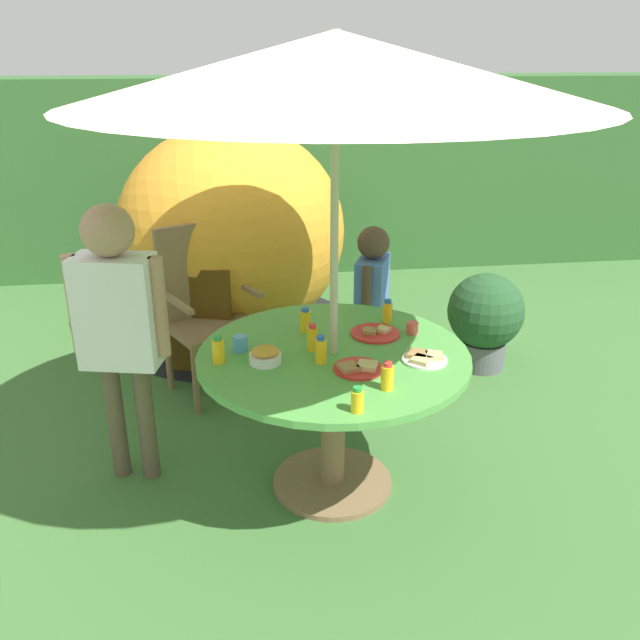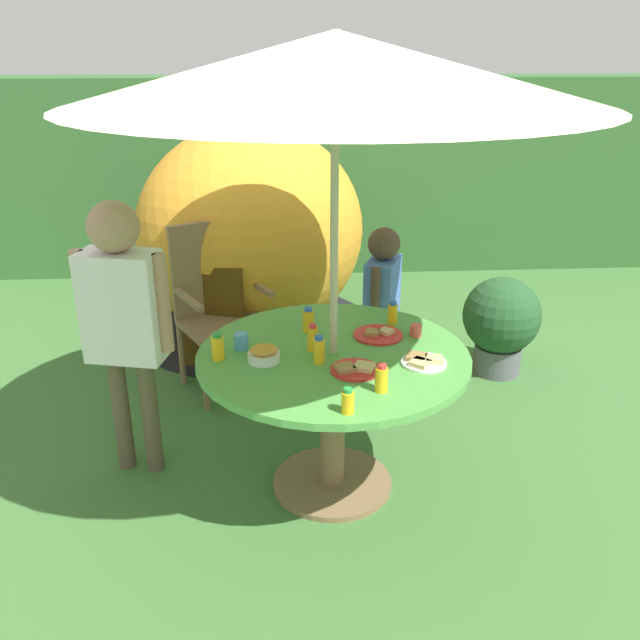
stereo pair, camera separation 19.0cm
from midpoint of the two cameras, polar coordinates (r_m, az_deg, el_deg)
The scene contains 22 objects.
ground_plane at distance 3.48m, azimuth 2.65°, elevation -13.97°, with size 10.00×10.00×0.02m, color #3D6B33.
hedge_backdrop at distance 6.59m, azimuth -0.66°, elevation 12.29°, with size 9.00×0.70×1.79m, color #33602D.
garden_table at distance 3.17m, azimuth 2.83°, elevation -5.51°, with size 1.27×1.27×0.74m.
patio_umbrella at distance 2.80m, azimuth 3.41°, elevation 20.57°, with size 2.19×2.19×2.11m.
wooden_chair at distance 4.23m, azimuth -7.47°, elevation 1.76°, with size 0.64×0.61×1.05m.
dome_tent at distance 5.02m, azimuth -4.80°, elevation 7.53°, with size 2.30×2.30×1.55m.
potted_plant at distance 4.58m, azimuth 16.32°, elevation -0.08°, with size 0.51×0.51×0.66m.
child_in_blue_shirt at distance 3.94m, azimuth 6.69°, elevation 2.21°, with size 0.26×0.35×1.10m.
child_in_white_shirt at distance 3.29m, azimuth -14.86°, elevation 1.07°, with size 0.47×0.28×1.41m.
snack_bowl at distance 3.01m, azimuth -3.00°, elevation -2.93°, with size 0.15×0.15×0.07m.
plate_near_left at distance 2.93m, azimuth 4.88°, elevation -4.20°, with size 0.22×0.22×0.03m.
plate_near_right at distance 3.04m, azimuth 10.58°, elevation -3.50°, with size 0.20×0.20×0.03m.
plate_mid_right at distance 3.29m, azimuth 6.63°, elevation -1.24°, with size 0.24×0.24×0.03m.
juice_bottle_far_left at distance 2.60m, azimuth 4.49°, elevation -6.96°, with size 0.05×0.05×0.11m.
juice_bottle_far_right at distance 3.43m, azimuth 7.79°, elevation 0.56°, with size 0.05×0.05×0.12m.
juice_bottle_center_front at distance 3.10m, azimuth 1.11°, elevation -1.57°, with size 0.05×0.05×0.13m.
juice_bottle_center_back at distance 3.30m, azimuth 0.65°, elevation -0.04°, with size 0.06×0.06×0.13m.
juice_bottle_mid_left at distance 2.76m, azimuth 7.24°, elevation -5.01°, with size 0.05×0.05×0.12m.
juice_bottle_front_edge at distance 3.03m, azimuth -6.93°, elevation -2.33°, with size 0.06×0.06×0.13m.
juice_bottle_back_edge at distance 2.98m, azimuth 1.74°, elevation -2.62°, with size 0.05×0.05×0.13m.
cup_near at distance 3.31m, azimuth 9.80°, elevation -0.90°, with size 0.06×0.06×0.06m, color #E04C47.
cup_far at distance 3.14m, azimuth -5.01°, elevation -1.83°, with size 0.07×0.07×0.07m, color #4C99D8.
Camera 2 is at (-0.24, -2.79, 2.06)m, focal length 37.58 mm.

